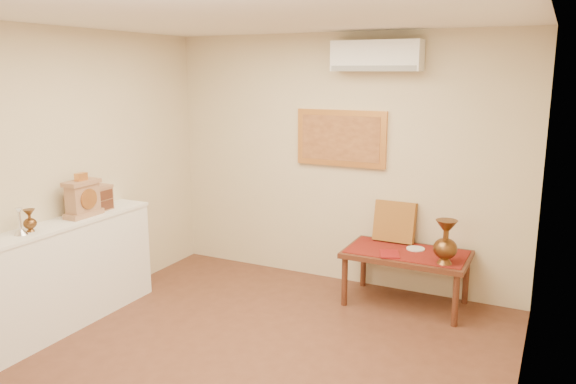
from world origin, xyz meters
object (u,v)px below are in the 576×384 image
Objects in this scene: display_ledge at (61,276)px; low_table at (407,258)px; mantel_clock at (83,198)px; wooden_chest at (101,198)px; brass_urn_tall at (446,237)px.

low_table is at bearing 35.10° from display_ledge.
mantel_clock is at bearing 84.70° from display_ledge.
low_table is at bearing 26.42° from wooden_chest.
low_table is at bearing 30.85° from mantel_clock.
display_ledge is (-3.08, -1.68, -0.32)m from brass_urn_tall.
display_ledge is 0.82m from wooden_chest.
wooden_chest reaches higher than brass_urn_tall.
brass_urn_tall is 3.52m from display_ledge.
display_ledge is at bearing -95.30° from mantel_clock.
brass_urn_tall reaches higher than low_table.
brass_urn_tall is 3.37m from mantel_clock.
mantel_clock is (-3.05, -1.39, 0.35)m from brass_urn_tall.
mantel_clock reaches higher than wooden_chest.
wooden_chest is 0.20× the size of low_table.
low_table is (2.68, 1.33, -0.62)m from wooden_chest.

